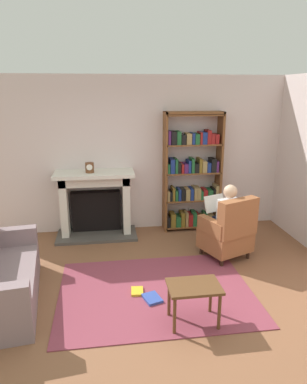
{
  "coord_description": "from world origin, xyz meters",
  "views": [
    {
      "loc": [
        -0.57,
        -3.54,
        2.44
      ],
      "look_at": [
        0.1,
        1.2,
        1.05
      ],
      "focal_mm": 32.82,
      "sensor_mm": 36.0,
      "label": 1
    }
  ],
  "objects": [
    {
      "name": "back_wall",
      "position": [
        0.0,
        2.55,
        1.35
      ],
      "size": [
        5.6,
        0.1,
        2.7
      ],
      "primitive_type": "cube",
      "color": "silver",
      "rests_on": "ground"
    },
    {
      "name": "bookshelf",
      "position": [
        0.95,
        2.33,
        1.01
      ],
      "size": [
        1.02,
        0.32,
        2.1
      ],
      "color": "brown",
      "rests_on": "ground"
    },
    {
      "name": "side_table",
      "position": [
        0.31,
        -0.35,
        0.39
      ],
      "size": [
        0.56,
        0.39,
        0.46
      ],
      "color": "brown",
      "rests_on": "ground"
    },
    {
      "name": "scattered_books",
      "position": [
        -0.13,
        0.19,
        0.03
      ],
      "size": [
        0.37,
        0.43,
        0.03
      ],
      "color": "gold",
      "rests_on": "area_rug"
    },
    {
      "name": "armchair_reading",
      "position": [
        1.21,
        1.09,
        0.42
      ],
      "size": [
        0.83,
        0.82,
        0.97
      ],
      "rotation": [
        0.0,
        0.0,
        3.53
      ],
      "color": "#331E14",
      "rests_on": "ground"
    },
    {
      "name": "ground",
      "position": [
        0.0,
        0.0,
        0.0
      ],
      "size": [
        14.0,
        14.0,
        0.0
      ],
      "primitive_type": "plane",
      "color": "brown"
    },
    {
      "name": "seated_reader",
      "position": [
        1.17,
        1.2,
        0.62
      ],
      "size": [
        0.5,
        0.59,
        1.14
      ],
      "rotation": [
        0.0,
        0.0,
        3.53
      ],
      "color": "silver",
      "rests_on": "ground"
    },
    {
      "name": "area_rug",
      "position": [
        0.0,
        0.3,
        0.01
      ],
      "size": [
        2.4,
        1.8,
        0.01
      ],
      "primitive_type": "cube",
      "color": "brown",
      "rests_on": "ground"
    },
    {
      "name": "fireplace",
      "position": [
        -0.75,
        2.3,
        0.6
      ],
      "size": [
        1.36,
        0.64,
        1.14
      ],
      "color": "#4C4742",
      "rests_on": "ground"
    },
    {
      "name": "mantel_clock",
      "position": [
        -0.82,
        2.2,
        1.22
      ],
      "size": [
        0.14,
        0.14,
        0.17
      ],
      "color": "brown",
      "rests_on": "fireplace"
    }
  ]
}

